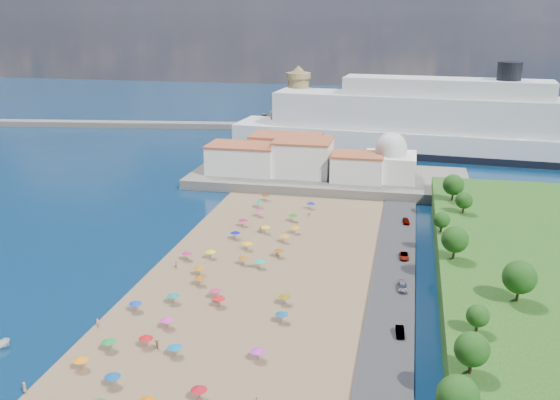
# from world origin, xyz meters

# --- Properties ---
(ground) EXTENTS (700.00, 700.00, 0.00)m
(ground) POSITION_xyz_m (0.00, 0.00, 0.00)
(ground) COLOR #071938
(ground) RESTS_ON ground
(terrace) EXTENTS (90.00, 36.00, 3.00)m
(terrace) POSITION_xyz_m (10.00, 73.00, 1.50)
(terrace) COLOR #59544C
(terrace) RESTS_ON ground
(jetty) EXTENTS (18.00, 70.00, 2.40)m
(jetty) POSITION_xyz_m (-12.00, 108.00, 1.20)
(jetty) COLOR #59544C
(jetty) RESTS_ON ground
(breakwater) EXTENTS (199.03, 34.77, 2.60)m
(breakwater) POSITION_xyz_m (-110.00, 153.00, 1.30)
(breakwater) COLOR #59544C
(breakwater) RESTS_ON ground
(waterfront_buildings) EXTENTS (57.00, 29.00, 11.00)m
(waterfront_buildings) POSITION_xyz_m (-3.05, 73.64, 7.88)
(waterfront_buildings) COLOR silver
(waterfront_buildings) RESTS_ON terrace
(domed_building) EXTENTS (16.00, 16.00, 15.00)m
(domed_building) POSITION_xyz_m (30.00, 71.00, 8.97)
(domed_building) COLOR silver
(domed_building) RESTS_ON terrace
(fortress) EXTENTS (40.00, 40.00, 32.40)m
(fortress) POSITION_xyz_m (-12.00, 138.00, 6.68)
(fortress) COLOR #9C824E
(fortress) RESTS_ON ground
(cruise_ship) EXTENTS (168.19, 38.60, 36.45)m
(cruise_ship) POSITION_xyz_m (48.09, 122.41, 10.80)
(cruise_ship) COLOR black
(cruise_ship) RESTS_ON ground
(beach_parasols) EXTENTS (30.40, 118.12, 2.20)m
(beach_parasols) POSITION_xyz_m (-0.53, -15.08, 2.15)
(beach_parasols) COLOR gray
(beach_parasols) RESTS_ON beach
(beachgoers) EXTENTS (35.35, 89.84, 1.86)m
(beachgoers) POSITION_xyz_m (-1.62, -13.60, 1.12)
(beachgoers) COLOR tan
(beachgoers) RESTS_ON beach
(parked_cars) EXTENTS (2.31, 64.56, 1.39)m
(parked_cars) POSITION_xyz_m (36.00, 4.41, 1.36)
(parked_cars) COLOR gray
(parked_cars) RESTS_ON promenade
(hillside_trees) EXTENTS (17.97, 102.47, 7.52)m
(hillside_trees) POSITION_xyz_m (48.09, -8.85, 10.03)
(hillside_trees) COLOR #382314
(hillside_trees) RESTS_ON hillside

